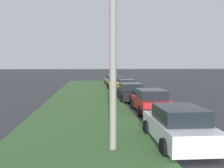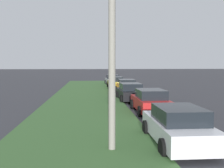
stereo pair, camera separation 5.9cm
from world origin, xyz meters
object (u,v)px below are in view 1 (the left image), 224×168
parked_car_white (178,126)px  parked_car_red (150,101)px  parked_car_orange (126,87)px  parked_car_silver (112,80)px  parked_car_yellow (115,83)px  parked_car_black (130,92)px  streetlight (123,24)px

parked_car_white → parked_car_red: 6.54m
parked_car_red → parked_car_white: bearing=175.6°
parked_car_orange → parked_car_silver: size_ratio=0.99×
parked_car_yellow → parked_car_silver: (5.61, -0.11, 0.00)m
parked_car_white → parked_car_silver: bearing=0.4°
parked_car_white → parked_car_yellow: (22.53, 0.12, 0.00)m
parked_car_orange → parked_car_yellow: 5.40m
parked_car_black → streetlight: (-12.35, 2.24, 3.67)m
parked_car_white → parked_car_black: 11.81m
parked_car_black → parked_car_red: bearing=-176.2°
parked_car_red → parked_car_black: same height
streetlight → parked_car_red: bearing=-20.8°
parked_car_orange → parked_car_silver: bearing=3.3°
parked_car_red → streetlight: bearing=159.0°
parked_car_red → parked_car_orange: same height
parked_car_white → parked_car_silver: same height
parked_car_black → parked_car_orange: 5.37m
parked_car_black → parked_car_white: bearing=178.8°
parked_car_black → parked_car_yellow: same height
parked_car_white → parked_car_silver: size_ratio=0.99×
parked_car_yellow → parked_car_silver: same height
parked_car_silver → streetlight: 28.99m
parked_car_black → parked_car_silver: size_ratio=0.99×
parked_car_white → parked_car_orange: size_ratio=1.00×
parked_car_red → streetlight: size_ratio=0.57×
parked_car_red → parked_car_black: bearing=4.7°
parked_car_white → parked_car_red: same height
parked_car_yellow → parked_car_silver: 5.61m
parked_car_silver → parked_car_red: bearing=178.8°
parked_car_black → streetlight: 13.07m
parked_car_red → parked_car_yellow: 16.02m
parked_car_white → parked_car_yellow: size_ratio=1.00×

